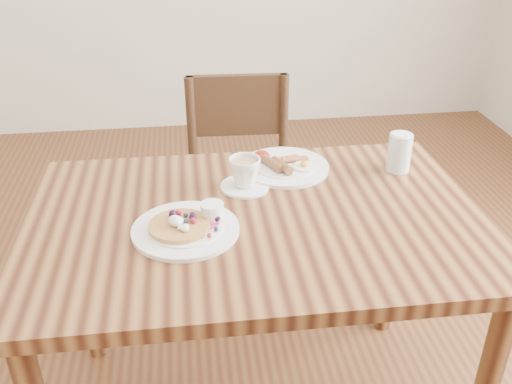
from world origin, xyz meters
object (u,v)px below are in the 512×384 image
(dining_table, at_px, (256,246))
(breakfast_plate, at_px, (283,166))
(water_glass, at_px, (399,153))
(chair_far, at_px, (240,183))
(teacup_saucer, at_px, (245,174))
(pancake_plate, at_px, (187,226))

(dining_table, relative_size, breakfast_plate, 4.44)
(breakfast_plate, height_order, water_glass, water_glass)
(chair_far, relative_size, teacup_saucer, 6.29)
(chair_far, relative_size, water_glass, 7.58)
(dining_table, relative_size, chair_far, 1.36)
(dining_table, bearing_deg, teacup_saucer, 94.29)
(pancake_plate, distance_m, teacup_saucer, 0.27)
(pancake_plate, bearing_deg, teacup_saucer, 50.98)
(dining_table, xyz_separation_m, teacup_saucer, (-0.01, 0.16, 0.14))
(pancake_plate, bearing_deg, chair_far, 73.92)
(dining_table, xyz_separation_m, water_glass, (0.46, 0.21, 0.16))
(water_glass, bearing_deg, teacup_saucer, -173.73)
(teacup_saucer, xyz_separation_m, water_glass, (0.47, 0.05, 0.02))
(chair_far, xyz_separation_m, teacup_saucer, (-0.04, -0.51, 0.30))
(teacup_saucer, height_order, water_glass, water_glass)
(pancake_plate, height_order, breakfast_plate, pancake_plate)
(dining_table, height_order, breakfast_plate, breakfast_plate)
(pancake_plate, height_order, water_glass, water_glass)
(chair_far, height_order, teacup_saucer, chair_far)
(chair_far, bearing_deg, teacup_saucer, 88.22)
(dining_table, relative_size, pancake_plate, 4.44)
(pancake_plate, relative_size, breakfast_plate, 1.00)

